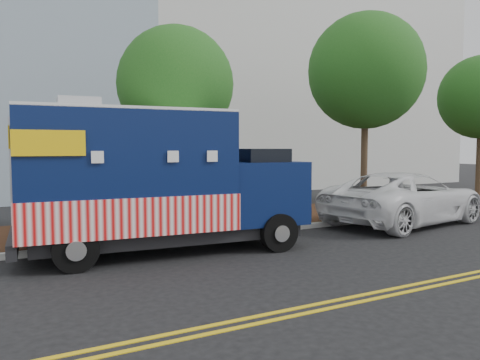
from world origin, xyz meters
TOP-DOWN VIEW (x-y plane):
  - ground at (0.00, 0.00)m, footprint 120.00×120.00m
  - curb at (0.00, 1.40)m, footprint 120.00×0.18m
  - mulch_strip at (0.00, 3.50)m, footprint 120.00×4.00m
  - centerline_near at (0.00, -4.45)m, footprint 120.00×0.10m
  - centerline_far at (0.00, -4.70)m, footprint 120.00×0.10m
  - tree_b at (-0.57, 3.07)m, footprint 3.49×3.49m
  - tree_c at (7.40, 3.40)m, footprint 4.47×4.47m
  - sign_post at (-1.66, 2.02)m, footprint 0.06×0.06m
  - food_truck at (-2.21, 0.48)m, footprint 7.12×3.17m
  - white_car at (6.53, 0.54)m, footprint 6.58×3.80m

SIDE VIEW (x-z plane):
  - ground at x=0.00m, z-range 0.00..0.00m
  - centerline_near at x=0.00m, z-range 0.00..0.01m
  - centerline_far at x=0.00m, z-range 0.00..0.01m
  - curb at x=0.00m, z-range 0.00..0.15m
  - mulch_strip at x=0.00m, z-range 0.00..0.15m
  - white_car at x=6.53m, z-range 0.00..1.73m
  - sign_post at x=-1.66m, z-range 0.00..2.40m
  - food_truck at x=-2.21m, z-range -0.17..3.48m
  - tree_b at x=-0.57m, z-range 1.33..7.52m
  - tree_c at x=7.40m, z-range 1.62..9.36m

